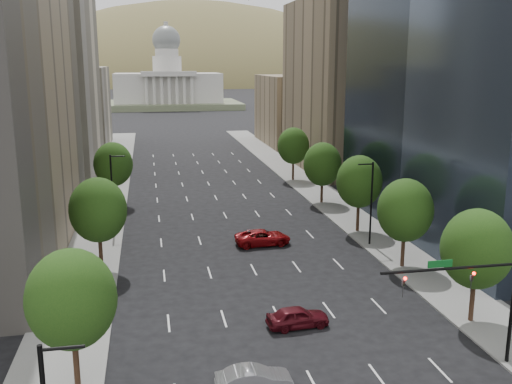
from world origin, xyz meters
TOP-DOWN VIEW (x-y plane):
  - sidewalk_left at (-15.50, 60.00)m, footprint 6.00×200.00m
  - sidewalk_right at (15.50, 60.00)m, footprint 6.00×200.00m
  - midrise_cream_left at (-25.00, 103.00)m, footprint 14.00×30.00m
  - filler_left at (-25.00, 136.00)m, footprint 14.00×26.00m
  - parking_tan_right at (25.00, 100.00)m, footprint 14.00×30.00m
  - filler_right at (25.00, 133.00)m, footprint 14.00×26.00m
  - tree_right_1 at (14.00, 36.00)m, footprint 5.20×5.20m
  - tree_right_2 at (14.00, 48.00)m, footprint 5.20×5.20m
  - tree_right_3 at (14.00, 60.00)m, footprint 5.20×5.20m
  - tree_right_4 at (14.00, 74.00)m, footprint 5.20×5.20m
  - tree_right_5 at (14.00, 90.00)m, footprint 5.20×5.20m
  - tree_left_0 at (-14.00, 32.00)m, footprint 5.20×5.20m
  - tree_left_1 at (-14.00, 52.00)m, footprint 5.20×5.20m
  - tree_left_2 at (-14.00, 78.00)m, footprint 5.20×5.20m
  - streetlight_rn at (13.44, 55.00)m, footprint 1.70×0.20m
  - streetlight_ln at (-13.44, 65.00)m, footprint 1.70×0.20m
  - traffic_signal at (10.53, 30.00)m, footprint 9.12×0.40m
  - capitol at (0.00, 249.71)m, footprint 60.00×40.00m
  - foothills at (34.67, 599.39)m, footprint 720.00×413.00m
  - car_maroon at (1.00, 37.61)m, footprint 4.76×2.24m
  - car_silver at (-3.70, 29.83)m, footprint 4.60×1.64m
  - car_red_far at (2.33, 57.24)m, footprint 6.06×3.04m

SIDE VIEW (x-z plane):
  - foothills at x=34.67m, z-range -169.28..93.72m
  - sidewalk_left at x=-15.50m, z-range 0.00..0.15m
  - sidewalk_right at x=15.50m, z-range 0.00..0.15m
  - car_silver at x=-3.70m, z-range 0.00..1.51m
  - car_maroon at x=1.00m, z-range 0.00..1.58m
  - car_red_far at x=2.33m, z-range 0.00..1.65m
  - streetlight_rn at x=13.44m, z-range 0.34..9.34m
  - streetlight_ln at x=-13.44m, z-range 0.34..9.34m
  - traffic_signal at x=10.53m, z-range 1.49..8.86m
  - tree_right_4 at x=14.00m, z-range 1.23..9.69m
  - tree_right_2 at x=14.00m, z-range 1.30..9.91m
  - tree_left_2 at x=-14.00m, z-range 1.34..10.02m
  - tree_right_1 at x=14.00m, z-range 1.37..10.12m
  - tree_right_5 at x=14.00m, z-range 1.37..10.12m
  - tree_left_0 at x=-14.00m, z-range 1.37..10.12m
  - tree_right_3 at x=14.00m, z-range 1.44..10.34m
  - tree_left_1 at x=-14.00m, z-range 1.48..10.45m
  - filler_right at x=25.00m, z-range 0.00..16.00m
  - capitol at x=0.00m, z-range -9.02..26.18m
  - filler_left at x=-25.00m, z-range 0.00..18.00m
  - parking_tan_right at x=25.00m, z-range 0.00..30.00m
  - midrise_cream_left at x=-25.00m, z-range 0.00..35.00m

